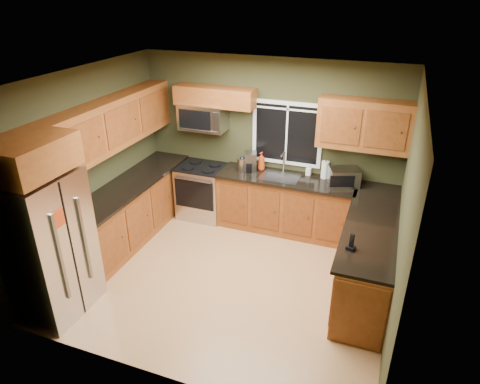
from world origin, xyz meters
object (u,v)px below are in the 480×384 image
Objects in this scene: range at (202,191)px; soap_bottle_a at (261,161)px; soap_bottle_b at (309,170)px; cordless_phone at (351,245)px; kettle at (242,164)px; toaster_oven at (344,177)px; paper_towel_roll at (325,170)px; coffee_maker at (251,162)px; refrigerator at (48,246)px; microwave at (203,117)px.

soap_bottle_a is (0.99, 0.18, 0.62)m from range.
cordless_phone reaches higher than soap_bottle_b.
soap_bottle_a reaches higher than range.
cordless_phone is (2.65, -1.67, 0.53)m from range.
kettle reaches higher than cordless_phone.
toaster_oven is 2.96× the size of soap_bottle_b.
kettle is 1.30m from paper_towel_roll.
coffee_maker is (-1.48, 0.04, 0.01)m from toaster_oven.
refrigerator reaches higher than paper_towel_roll.
paper_towel_roll is at bearing 2.12° from microwave.
coffee_maker is at bearing 34.88° from kettle.
paper_towel_roll is 1.02m from soap_bottle_a.
coffee_maker is 1.11× the size of kettle.
refrigerator is 5.84× the size of coffee_maker.
toaster_oven is (2.32, -0.10, -0.66)m from microwave.
soap_bottle_a is at bearing 60.39° from refrigerator.
paper_towel_roll reaches higher than soap_bottle_a.
microwave is 4.41× the size of soap_bottle_b.
soap_bottle_b is at bearing 175.54° from paper_towel_roll.
range is at bearing 76.03° from refrigerator.
paper_towel_roll is at bearing 47.87° from refrigerator.
soap_bottle_a is 1.73× the size of soap_bottle_b.
soap_bottle_b is (0.76, 0.05, -0.06)m from soap_bottle_a.
kettle is (-0.11, -0.08, -0.02)m from coffee_maker.
range is 1.83× the size of toaster_oven.
cordless_phone is at bearing -79.01° from toaster_oven.
soap_bottle_a is at bearing -176.06° from soap_bottle_b.
microwave reaches higher than soap_bottle_a.
soap_bottle_b is at bearing 7.50° from range.
microwave is 2.52× the size of paper_towel_roll.
paper_towel_roll is at bearing 1.83° from soap_bottle_a.
coffee_maker is at bearing 136.05° from cordless_phone.
soap_bottle_a is at bearing 2.42° from microwave.
cordless_phone is (1.93, -1.67, -0.07)m from kettle.
kettle is at bearing -146.07° from soap_bottle_a.
refrigerator is at bearing -132.13° from paper_towel_roll.
kettle is at bearing 0.01° from range.
toaster_oven is 1.70× the size of paper_towel_roll.
coffee_maker is at bearing -170.62° from soap_bottle_b.
kettle reaches higher than toaster_oven.
refrigerator is 3.87m from soap_bottle_b.
paper_towel_roll is 0.26m from soap_bottle_b.
microwave reaches higher than range.
range is 5.44× the size of soap_bottle_b.
coffee_maker is 0.18m from soap_bottle_a.
kettle is 2.55m from cordless_phone.
refrigerator is 4.02m from paper_towel_roll.
cordless_phone is (3.34, 1.10, 0.10)m from refrigerator.
refrigerator is 6.48× the size of kettle.
range is 3.15× the size of soap_bottle_a.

